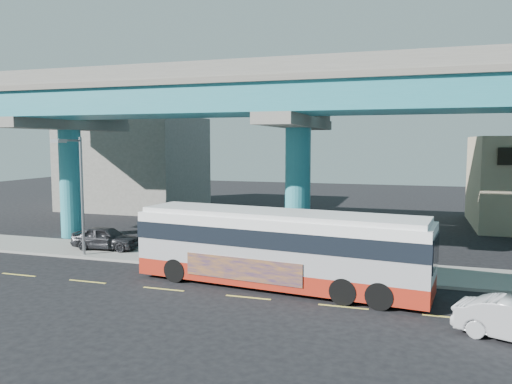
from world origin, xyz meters
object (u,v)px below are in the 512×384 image
(street_lamp, at_px, (76,178))
(stop_sign, at_px, (309,239))
(parked_car, at_px, (106,238))
(transit_bus, at_px, (279,246))

(street_lamp, height_order, stop_sign, street_lamp)
(parked_car, bearing_deg, stop_sign, -101.35)
(transit_bus, height_order, parked_car, transit_bus)
(transit_bus, bearing_deg, street_lamp, 178.34)
(parked_car, relative_size, street_lamp, 0.62)
(parked_car, xyz_separation_m, stop_sign, (12.67, -1.44, 0.95))
(transit_bus, distance_m, street_lamp, 12.59)
(street_lamp, relative_size, stop_sign, 2.89)
(stop_sign, bearing_deg, parked_car, -162.95)
(parked_car, height_order, stop_sign, stop_sign)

